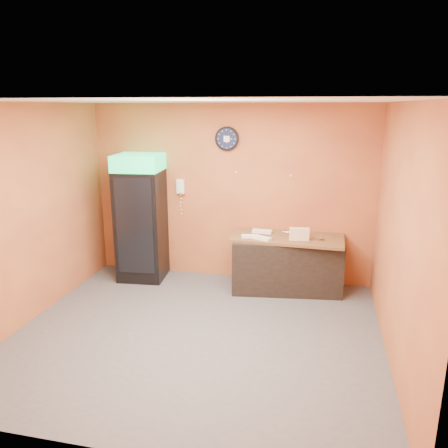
# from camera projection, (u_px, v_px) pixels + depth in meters

# --- Properties ---
(floor) EXTENTS (4.50, 4.50, 0.00)m
(floor) POSITION_uv_depth(u_px,v_px,m) (197.00, 334.00, 5.45)
(floor) COLOR #47474C
(floor) RESTS_ON ground
(back_wall) EXTENTS (4.50, 0.02, 2.80)m
(back_wall) POSITION_uv_depth(u_px,v_px,m) (230.00, 193.00, 6.96)
(back_wall) COLOR #C17036
(back_wall) RESTS_ON floor
(left_wall) EXTENTS (0.02, 4.00, 2.80)m
(left_wall) POSITION_uv_depth(u_px,v_px,m) (25.00, 216.00, 5.55)
(left_wall) COLOR #C17036
(left_wall) RESTS_ON floor
(right_wall) EXTENTS (0.02, 4.00, 2.80)m
(right_wall) POSITION_uv_depth(u_px,v_px,m) (400.00, 238.00, 4.61)
(right_wall) COLOR #C17036
(right_wall) RESTS_ON floor
(ceiling) EXTENTS (4.50, 4.00, 0.02)m
(ceiling) POSITION_uv_depth(u_px,v_px,m) (193.00, 101.00, 4.71)
(ceiling) COLOR white
(ceiling) RESTS_ON back_wall
(beverage_cooler) EXTENTS (0.77, 0.78, 2.03)m
(beverage_cooler) POSITION_uv_depth(u_px,v_px,m) (140.00, 220.00, 6.99)
(beverage_cooler) COLOR black
(beverage_cooler) RESTS_ON floor
(prep_counter) EXTENTS (1.70, 0.92, 0.81)m
(prep_counter) POSITION_uv_depth(u_px,v_px,m) (286.00, 264.00, 6.68)
(prep_counter) COLOR black
(prep_counter) RESTS_ON floor
(wall_clock) EXTENTS (0.37, 0.06, 0.37)m
(wall_clock) POSITION_uv_depth(u_px,v_px,m) (227.00, 139.00, 6.72)
(wall_clock) COLOR black
(wall_clock) RESTS_ON back_wall
(wall_phone) EXTENTS (0.13, 0.11, 0.23)m
(wall_phone) POSITION_uv_depth(u_px,v_px,m) (181.00, 187.00, 7.06)
(wall_phone) COLOR white
(wall_phone) RESTS_ON back_wall
(butcher_paper) EXTENTS (1.69, 0.83, 0.04)m
(butcher_paper) POSITION_uv_depth(u_px,v_px,m) (287.00, 238.00, 6.57)
(butcher_paper) COLOR brown
(butcher_paper) RESTS_ON prep_counter
(sub_roll_stack) EXTENTS (0.30, 0.14, 0.18)m
(sub_roll_stack) POSITION_uv_depth(u_px,v_px,m) (299.00, 234.00, 6.37)
(sub_roll_stack) COLOR beige
(sub_roll_stack) RESTS_ON butcher_paper
(wrapped_sandwich_left) EXTENTS (0.28, 0.16, 0.04)m
(wrapped_sandwich_left) POSITION_uv_depth(u_px,v_px,m) (250.00, 236.00, 6.51)
(wrapped_sandwich_left) COLOR white
(wrapped_sandwich_left) RESTS_ON butcher_paper
(wrapped_sandwich_mid) EXTENTS (0.30, 0.21, 0.04)m
(wrapped_sandwich_mid) POSITION_uv_depth(u_px,v_px,m) (262.00, 238.00, 6.41)
(wrapped_sandwich_mid) COLOR white
(wrapped_sandwich_mid) RESTS_ON butcher_paper
(wrapped_sandwich_right) EXTENTS (0.31, 0.14, 0.04)m
(wrapped_sandwich_right) POSITION_uv_depth(u_px,v_px,m) (262.00, 231.00, 6.75)
(wrapped_sandwich_right) COLOR white
(wrapped_sandwich_right) RESTS_ON butcher_paper
(kitchen_tool) EXTENTS (0.06, 0.06, 0.06)m
(kitchen_tool) POSITION_uv_depth(u_px,v_px,m) (293.00, 231.00, 6.73)
(kitchen_tool) COLOR silver
(kitchen_tool) RESTS_ON butcher_paper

